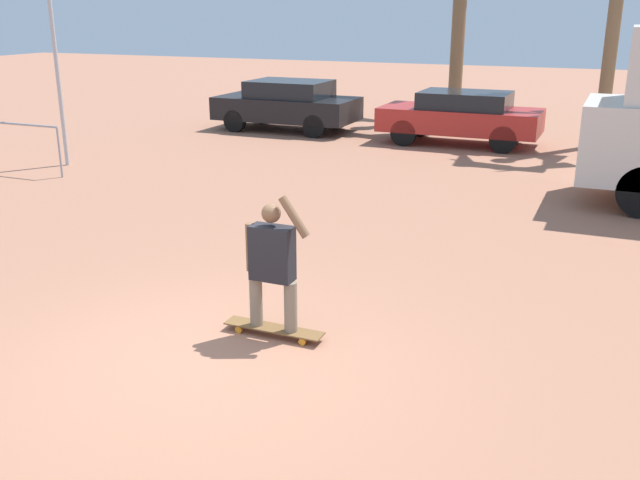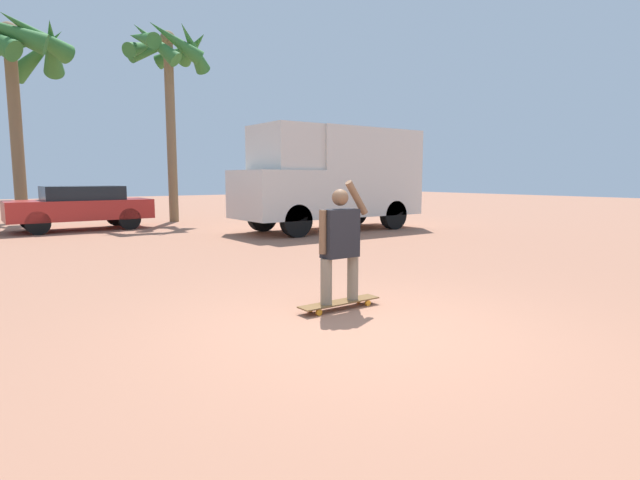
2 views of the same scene
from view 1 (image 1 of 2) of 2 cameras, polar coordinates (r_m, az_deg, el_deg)
ground_plane at (r=7.33m, az=-9.01°, el=-9.61°), size 80.00×80.00×0.00m
skateboard at (r=7.77m, az=-3.72°, el=-7.10°), size 1.12×0.23×0.09m
person_skateboarder at (r=7.47m, az=-3.85°, el=-1.59°), size 0.74×0.22×1.49m
parked_car_red at (r=18.97m, az=11.22°, el=9.71°), size 4.06×1.78×1.35m
parked_car_black at (r=20.86m, az=-2.62°, el=10.82°), size 4.01×1.90×1.42m
plaza_railing_segment at (r=16.89m, az=-24.15°, el=7.96°), size 3.16×0.05×1.08m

